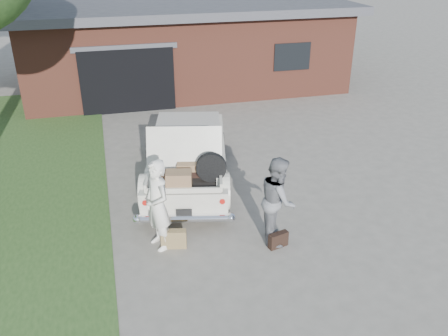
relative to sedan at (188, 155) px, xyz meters
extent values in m
plane|color=gray|center=(0.48, -2.27, -0.72)|extent=(90.00, 90.00, 0.00)
cube|color=brown|center=(1.48, 9.23, 0.78)|extent=(12.00, 7.00, 3.00)
cube|color=#4C4C51|center=(1.48, 9.23, 2.43)|extent=(12.80, 7.80, 0.30)
cube|color=black|center=(-1.02, 5.78, 0.38)|extent=(3.20, 0.30, 2.20)
cube|color=#4C4C51|center=(-1.02, 5.71, 1.53)|extent=(3.50, 0.12, 0.18)
cube|color=black|center=(4.98, 5.71, 0.88)|extent=(1.40, 0.08, 1.00)
cube|color=beige|center=(0.01, 0.05, -0.13)|extent=(2.82, 5.05, 0.62)
cube|color=#AEA699|center=(0.07, 0.33, 0.42)|extent=(1.96, 2.21, 0.50)
cube|color=black|center=(0.27, 1.21, 0.40)|extent=(1.46, 0.40, 0.42)
cube|color=black|center=(-0.13, -0.56, 0.40)|extent=(1.46, 0.40, 0.42)
cylinder|color=black|center=(-1.17, -1.35, -0.41)|extent=(0.34, 0.66, 0.63)
cylinder|color=black|center=(0.47, -1.72, -0.41)|extent=(0.34, 0.66, 0.63)
cylinder|color=black|center=(-0.46, 1.82, -0.41)|extent=(0.34, 0.66, 0.63)
cylinder|color=black|center=(1.18, 1.45, -0.41)|extent=(0.34, 0.66, 0.63)
cylinder|color=silver|center=(-0.53, -2.33, -0.34)|extent=(1.95, 0.60, 0.17)
cylinder|color=#A5140F|center=(-1.28, -2.09, 0.02)|extent=(0.13, 0.12, 0.11)
cylinder|color=#A5140F|center=(0.25, -2.43, 0.02)|extent=(0.13, 0.12, 0.11)
cube|color=black|center=(-0.53, -2.34, -0.20)|extent=(0.32, 0.09, 0.16)
cube|color=black|center=(-0.39, -1.72, 0.20)|extent=(1.67, 1.35, 0.04)
cube|color=beige|center=(-1.14, -1.55, 0.30)|extent=(0.29, 1.04, 0.17)
cube|color=beige|center=(0.35, -1.89, 0.30)|extent=(0.29, 1.04, 0.17)
cube|color=beige|center=(-0.51, -2.23, 0.26)|extent=(1.50, 0.39, 0.11)
cube|color=beige|center=(-0.32, -1.41, 0.73)|extent=(1.67, 0.80, 1.03)
cube|color=#3E261A|center=(-0.55, -1.57, 0.32)|extent=(0.66, 0.50, 0.19)
cube|color=#8C6847|center=(-0.56, -2.03, 0.40)|extent=(0.59, 0.45, 0.36)
cube|color=black|center=(-0.24, -1.49, 0.31)|extent=(0.62, 0.48, 0.17)
cube|color=#A07851|center=(-0.29, -1.58, 0.47)|extent=(0.51, 0.39, 0.16)
cylinder|color=black|center=(0.15, -1.89, 0.54)|extent=(0.65, 0.29, 0.63)
imported|color=white|center=(-1.08, -2.61, 0.21)|extent=(0.66, 0.80, 1.87)
imported|color=slate|center=(1.26, -2.93, 0.18)|extent=(0.88, 1.02, 1.81)
cube|color=olive|center=(-0.82, -2.73, -0.53)|extent=(0.53, 0.26, 0.39)
cube|color=black|center=(1.19, -3.23, -0.56)|extent=(0.43, 0.24, 0.32)
camera|label=1|loc=(-1.81, -10.53, 4.87)|focal=38.00mm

